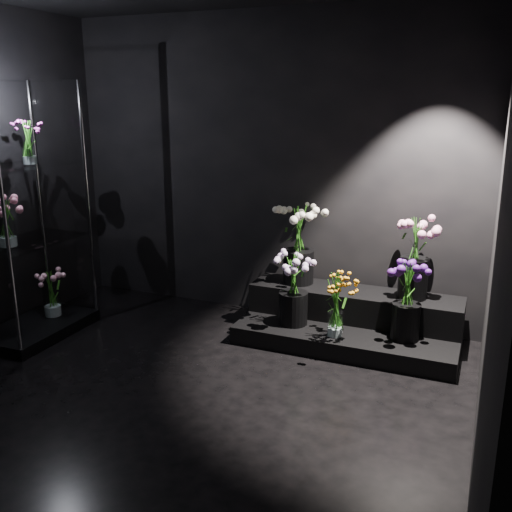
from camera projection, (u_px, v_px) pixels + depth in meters
The scene contains 13 objects.
floor at pixel (159, 407), 3.89m from camera, with size 4.00×4.00×0.00m, color black.
wall_back at pixel (268, 169), 5.29m from camera, with size 4.00×4.00×0.00m, color black.
wall_right at pixel (499, 235), 2.78m from camera, with size 4.00×4.00×0.00m, color black.
display_riser at pixel (350, 321), 4.96m from camera, with size 1.84×0.82×0.41m.
display_case at pixel (25, 214), 4.81m from camera, with size 0.60×1.00×2.19m.
bouquet_orange_bells at pixel (336, 304), 4.61m from camera, with size 0.33×0.33×0.54m.
bouquet_lilac at pixel (294, 283), 4.84m from camera, with size 0.36×0.36×0.66m.
bouquet_purple at pixel (407, 295), 4.52m from camera, with size 0.34×0.34×0.66m.
bouquet_cream_roses at pixel (299, 238), 5.10m from camera, with size 0.43×0.43×0.73m.
bouquet_pink_roses at pixel (415, 251), 4.71m from camera, with size 0.50×0.50×0.69m.
bouquet_case_pink at pixel (6, 221), 4.66m from camera, with size 0.34×0.34×0.40m.
bouquet_case_magenta at pixel (28, 142), 4.75m from camera, with size 0.28×0.28×0.36m.
bouquet_case_base_pink at pixel (51, 292), 5.20m from camera, with size 0.33×0.33×0.44m.
Camera 1 is at (1.94, -2.95, 2.05)m, focal length 40.00 mm.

